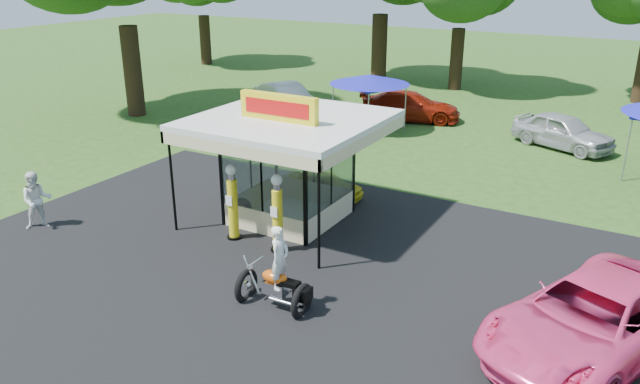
{
  "coord_description": "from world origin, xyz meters",
  "views": [
    {
      "loc": [
        8.09,
        -10.6,
        8.01
      ],
      "look_at": [
        -0.31,
        4.0,
        1.58
      ],
      "focal_mm": 35.0,
      "sensor_mm": 36.0,
      "label": 1
    }
  ],
  "objects_px": {
    "bg_car_a": "(287,99)",
    "gas_pump_left": "(233,204)",
    "gas_pump_right": "(277,216)",
    "bg_car_b": "(410,106)",
    "spectator_west": "(37,200)",
    "motorcycle": "(278,276)",
    "tent_west": "(370,80)",
    "bg_car_c": "(563,131)",
    "pink_sedan": "(594,318)",
    "kiosk_car": "(324,185)",
    "gas_station_kiosk": "(289,167)"
  },
  "relations": [
    {
      "from": "bg_car_a",
      "to": "gas_pump_left",
      "type": "bearing_deg",
      "value": -123.98
    },
    {
      "from": "gas_pump_right",
      "to": "bg_car_b",
      "type": "xyz_separation_m",
      "value": [
        -2.54,
        16.13,
        -0.4
      ]
    },
    {
      "from": "gas_pump_left",
      "to": "spectator_west",
      "type": "relative_size",
      "value": 1.28
    },
    {
      "from": "motorcycle",
      "to": "spectator_west",
      "type": "height_order",
      "value": "motorcycle"
    },
    {
      "from": "tent_west",
      "to": "motorcycle",
      "type": "bearing_deg",
      "value": -71.67
    },
    {
      "from": "bg_car_a",
      "to": "tent_west",
      "type": "bearing_deg",
      "value": -69.35
    },
    {
      "from": "bg_car_b",
      "to": "bg_car_c",
      "type": "distance_m",
      "value": 7.79
    },
    {
      "from": "gas_pump_left",
      "to": "bg_car_c",
      "type": "xyz_separation_m",
      "value": [
        6.76,
        14.81,
        -0.37
      ]
    },
    {
      "from": "bg_car_b",
      "to": "pink_sedan",
      "type": "bearing_deg",
      "value": -163.59
    },
    {
      "from": "spectator_west",
      "to": "pink_sedan",
      "type": "bearing_deg",
      "value": -47.6
    },
    {
      "from": "gas_pump_right",
      "to": "bg_car_a",
      "type": "xyz_separation_m",
      "value": [
        -8.8,
        14.2,
        -0.34
      ]
    },
    {
      "from": "gas_pump_right",
      "to": "kiosk_car",
      "type": "distance_m",
      "value": 4.55
    },
    {
      "from": "bg_car_c",
      "to": "tent_west",
      "type": "xyz_separation_m",
      "value": [
        -8.75,
        -1.44,
        1.67
      ]
    },
    {
      "from": "gas_pump_left",
      "to": "motorcycle",
      "type": "height_order",
      "value": "gas_pump_left"
    },
    {
      "from": "gas_station_kiosk",
      "to": "motorcycle",
      "type": "distance_m",
      "value": 5.51
    },
    {
      "from": "gas_station_kiosk",
      "to": "gas_pump_left",
      "type": "xyz_separation_m",
      "value": [
        -0.63,
        -2.12,
        -0.65
      ]
    },
    {
      "from": "bg_car_c",
      "to": "gas_pump_left",
      "type": "bearing_deg",
      "value": 178.9
    },
    {
      "from": "kiosk_car",
      "to": "bg_car_b",
      "type": "relative_size",
      "value": 0.56
    },
    {
      "from": "tent_west",
      "to": "spectator_west",
      "type": "bearing_deg",
      "value": -103.48
    },
    {
      "from": "kiosk_car",
      "to": "spectator_west",
      "type": "xyz_separation_m",
      "value": [
        -6.38,
        -6.69,
        0.44
      ]
    },
    {
      "from": "gas_station_kiosk",
      "to": "gas_pump_right",
      "type": "xyz_separation_m",
      "value": [
        0.99,
        -2.18,
        -0.65
      ]
    },
    {
      "from": "gas_pump_left",
      "to": "pink_sedan",
      "type": "distance_m",
      "value": 10.11
    },
    {
      "from": "bg_car_b",
      "to": "gas_pump_left",
      "type": "bearing_deg",
      "value": 166.46
    },
    {
      "from": "pink_sedan",
      "to": "bg_car_a",
      "type": "relative_size",
      "value": 1.21
    },
    {
      "from": "pink_sedan",
      "to": "motorcycle",
      "type": "bearing_deg",
      "value": -141.98
    },
    {
      "from": "bg_car_b",
      "to": "gas_station_kiosk",
      "type": "bearing_deg",
      "value": 169.51
    },
    {
      "from": "pink_sedan",
      "to": "gas_pump_left",
      "type": "bearing_deg",
      "value": -161.65
    },
    {
      "from": "spectator_west",
      "to": "tent_west",
      "type": "distance_m",
      "value": 16.24
    },
    {
      "from": "gas_pump_right",
      "to": "kiosk_car",
      "type": "xyz_separation_m",
      "value": [
        -0.99,
        4.39,
        -0.65
      ]
    },
    {
      "from": "kiosk_car",
      "to": "bg_car_c",
      "type": "xyz_separation_m",
      "value": [
        6.14,
        10.48,
        0.28
      ]
    },
    {
      "from": "gas_pump_left",
      "to": "bg_car_b",
      "type": "height_order",
      "value": "gas_pump_left"
    },
    {
      "from": "kiosk_car",
      "to": "tent_west",
      "type": "xyz_separation_m",
      "value": [
        -2.62,
        9.04,
        1.95
      ]
    },
    {
      "from": "gas_station_kiosk",
      "to": "bg_car_b",
      "type": "relative_size",
      "value": 1.07
    },
    {
      "from": "gas_station_kiosk",
      "to": "gas_pump_right",
      "type": "relative_size",
      "value": 2.29
    },
    {
      "from": "gas_pump_left",
      "to": "bg_car_b",
      "type": "distance_m",
      "value": 16.1
    },
    {
      "from": "bg_car_b",
      "to": "bg_car_c",
      "type": "bearing_deg",
      "value": -116.17
    },
    {
      "from": "bg_car_c",
      "to": "motorcycle",
      "type": "bearing_deg",
      "value": -167.78
    },
    {
      "from": "gas_pump_right",
      "to": "bg_car_c",
      "type": "relative_size",
      "value": 0.53
    },
    {
      "from": "gas_pump_left",
      "to": "motorcycle",
      "type": "distance_m",
      "value": 4.22
    },
    {
      "from": "gas_pump_left",
      "to": "bg_car_a",
      "type": "distance_m",
      "value": 15.87
    },
    {
      "from": "gas_station_kiosk",
      "to": "kiosk_car",
      "type": "bearing_deg",
      "value": 90.0
    },
    {
      "from": "gas_pump_right",
      "to": "kiosk_car",
      "type": "relative_size",
      "value": 0.84
    },
    {
      "from": "gas_pump_left",
      "to": "tent_west",
      "type": "relative_size",
      "value": 0.61
    },
    {
      "from": "gas_pump_right",
      "to": "spectator_west",
      "type": "distance_m",
      "value": 7.73
    },
    {
      "from": "pink_sedan",
      "to": "spectator_west",
      "type": "bearing_deg",
      "value": -151.67
    },
    {
      "from": "gas_station_kiosk",
      "to": "bg_car_b",
      "type": "bearing_deg",
      "value": 96.34
    },
    {
      "from": "bg_car_a",
      "to": "motorcycle",
      "type": "bearing_deg",
      "value": -118.86
    },
    {
      "from": "gas_pump_left",
      "to": "kiosk_car",
      "type": "distance_m",
      "value": 4.42
    },
    {
      "from": "pink_sedan",
      "to": "bg_car_b",
      "type": "distance_m",
      "value": 20.07
    },
    {
      "from": "motorcycle",
      "to": "pink_sedan",
      "type": "distance_m",
      "value": 7.03
    }
  ]
}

